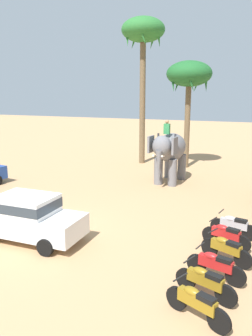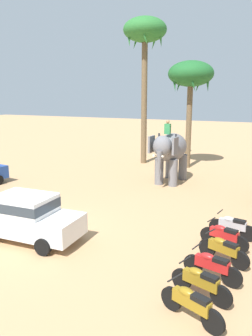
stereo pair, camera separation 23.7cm
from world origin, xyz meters
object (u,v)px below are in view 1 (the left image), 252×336
motorcycle_second_in_row (205,281)px  palm_tree_behind_elephant (143,36)px  elephant_with_mahout (170,151)px  motorcycle_mid_row (216,265)px  motorcycle_end_of_row (234,225)px  car_sedan_foreground (28,216)px  motorcycle_far_in_row (226,235)px  motorcycle_fourth_in_row (226,249)px  motorcycle_nearest_camera (197,303)px  palm_tree_near_hut (189,77)px

motorcycle_second_in_row → palm_tree_behind_elephant: bearing=116.8°
elephant_with_mahout → motorcycle_mid_row: bearing=-66.1°
motorcycle_end_of_row → elephant_with_mahout: bearing=124.2°
car_sedan_foreground → motorcycle_far_in_row: size_ratio=2.38×
motorcycle_far_in_row → motorcycle_end_of_row: 1.05m
motorcycle_second_in_row → motorcycle_fourth_in_row: size_ratio=1.02×
motorcycle_mid_row → motorcycle_far_in_row: bearing=90.8°
car_sedan_foreground → elephant_with_mahout: (2.28, 10.19, 1.06)m
motorcycle_second_in_row → elephant_with_mahout: bearing=111.5°
motorcycle_nearest_camera → motorcycle_mid_row: same height
motorcycle_nearest_camera → motorcycle_mid_row: (0.10, 2.03, 0.00)m
motorcycle_second_in_row → motorcycle_fourth_in_row: same height
motorcycle_fourth_in_row → palm_tree_behind_elephant: palm_tree_behind_elephant is taller
car_sedan_foreground → elephant_with_mahout: size_ratio=1.07×
elephant_with_mahout → motorcycle_fourth_in_row: size_ratio=2.28×
elephant_with_mahout → motorcycle_mid_row: (4.51, -10.16, -1.53)m
motorcycle_fourth_in_row → motorcycle_end_of_row: bearing=90.3°
motorcycle_far_in_row → motorcycle_end_of_row: size_ratio=0.98×
motorcycle_nearest_camera → motorcycle_second_in_row: size_ratio=0.98×
motorcycle_nearest_camera → motorcycle_end_of_row: same height
elephant_with_mahout → motorcycle_end_of_row: elephant_with_mahout is taller
palm_tree_behind_elephant → elephant_with_mahout: bearing=-53.0°
motorcycle_mid_row → motorcycle_second_in_row: bearing=-95.7°
motorcycle_second_in_row → palm_tree_near_hut: palm_tree_near_hut is taller
elephant_with_mahout → palm_tree_near_hut: 6.61m
motorcycle_fourth_in_row → palm_tree_near_hut: (-4.80, 13.76, 6.07)m
elephant_with_mahout → motorcycle_far_in_row: bearing=-60.3°
car_sedan_foreground → motorcycle_second_in_row: car_sedan_foreground is taller
car_sedan_foreground → motorcycle_nearest_camera: car_sedan_foreground is taller
motorcycle_nearest_camera → motorcycle_second_in_row: (-0.00, 1.02, 0.00)m
motorcycle_nearest_camera → palm_tree_behind_elephant: 21.04m
car_sedan_foreground → palm_tree_near_hut: palm_tree_near_hut is taller
palm_tree_near_hut → motorcycle_fourth_in_row: bearing=-70.7°
motorcycle_fourth_in_row → palm_tree_behind_elephant: bearing=121.0°
elephant_with_mahout → motorcycle_second_in_row: elephant_with_mahout is taller
motorcycle_mid_row → motorcycle_far_in_row: (-0.03, 2.32, 0.00)m
motorcycle_end_of_row → palm_tree_behind_elephant: size_ratio=0.17×
elephant_with_mahout → palm_tree_behind_elephant: palm_tree_behind_elephant is taller
motorcycle_far_in_row → motorcycle_end_of_row: (0.15, 1.04, 0.00)m
elephant_with_mahout → motorcycle_second_in_row: size_ratio=2.24×
motorcycle_second_in_row → motorcycle_fourth_in_row: bearing=84.2°
motorcycle_second_in_row → motorcycle_far_in_row: (0.07, 3.32, 0.00)m
motorcycle_fourth_in_row → motorcycle_end_of_row: size_ratio=0.95×
motorcycle_end_of_row → palm_tree_near_hut: palm_tree_near_hut is taller
motorcycle_end_of_row → palm_tree_behind_elephant: 17.03m
motorcycle_fourth_in_row → palm_tree_behind_elephant: (-8.38, 13.93, 9.01)m
motorcycle_nearest_camera → palm_tree_near_hut: bearing=105.1°
motorcycle_second_in_row → motorcycle_mid_row: bearing=84.3°
motorcycle_fourth_in_row → motorcycle_nearest_camera: bearing=-93.9°
motorcycle_nearest_camera → elephant_with_mahout: bearing=109.9°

